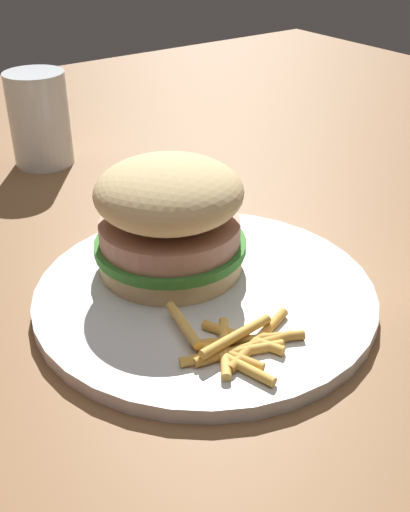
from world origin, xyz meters
TOP-DOWN VIEW (x-y plane):
  - ground_plane at (0.00, 0.00)m, footprint 1.60×1.60m
  - plate at (0.03, -0.02)m, footprint 0.27×0.27m
  - sandwich at (0.03, -0.06)m, footprint 0.13×0.13m
  - fries_pile at (0.05, 0.06)m, footprint 0.10×0.11m
  - drink_glass at (0.01, -0.37)m, footprint 0.07×0.07m

SIDE VIEW (x-z plane):
  - ground_plane at x=0.00m, z-range 0.00..0.00m
  - plate at x=0.03m, z-range 0.00..0.01m
  - fries_pile at x=0.05m, z-range 0.01..0.02m
  - drink_glass at x=0.01m, z-range -0.01..0.10m
  - sandwich at x=0.03m, z-range 0.01..0.11m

